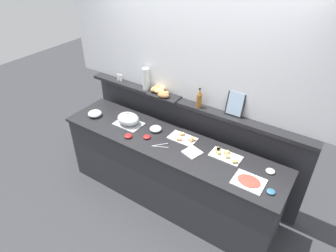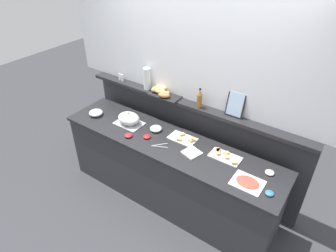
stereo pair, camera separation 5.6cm
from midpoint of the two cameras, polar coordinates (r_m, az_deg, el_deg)
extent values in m
plane|color=#38383D|center=(4.32, 5.00, -8.69)|extent=(12.00, 12.00, 0.00)
cube|color=#2D2D33|center=(3.65, 0.45, -8.94)|extent=(2.65, 0.60, 0.87)
cube|color=#232326|center=(3.36, 0.49, -3.29)|extent=(2.69, 0.64, 0.03)
cube|color=#2D2D33|center=(3.88, 4.68, -3.12)|extent=(2.93, 0.08, 1.17)
cube|color=#232326|center=(3.51, 4.71, 4.40)|extent=(2.93, 0.22, 0.04)
cube|color=white|center=(3.28, 5.96, 15.80)|extent=(3.53, 0.08, 1.39)
cube|color=silver|center=(3.20, 11.40, -5.84)|extent=(0.33, 0.18, 0.01)
cube|color=tan|center=(3.22, 11.58, -5.23)|extent=(0.06, 0.07, 0.01)
cube|color=#66994C|center=(3.22, 11.60, -5.12)|extent=(0.06, 0.07, 0.01)
cube|color=tan|center=(3.21, 11.61, -5.01)|extent=(0.06, 0.07, 0.01)
cube|color=tan|center=(3.21, 10.04, -5.24)|extent=(0.07, 0.07, 0.01)
cube|color=#66994C|center=(3.20, 10.05, -5.13)|extent=(0.07, 0.07, 0.01)
cube|color=tan|center=(3.20, 10.06, -5.02)|extent=(0.07, 0.07, 0.01)
cube|color=tan|center=(3.24, 10.08, -4.80)|extent=(0.06, 0.07, 0.01)
cube|color=#66994C|center=(3.24, 10.10, -4.69)|extent=(0.06, 0.07, 0.01)
cube|color=tan|center=(3.23, 10.11, -4.58)|extent=(0.06, 0.07, 0.01)
cube|color=tan|center=(3.12, 13.08, -6.97)|extent=(0.07, 0.07, 0.01)
cube|color=#66994C|center=(3.12, 13.10, -6.86)|extent=(0.07, 0.07, 0.01)
cube|color=tan|center=(3.11, 13.12, -6.75)|extent=(0.07, 0.07, 0.01)
cube|color=tan|center=(3.18, 11.70, -5.95)|extent=(0.07, 0.07, 0.01)
cube|color=#66994C|center=(3.17, 11.71, -5.84)|extent=(0.07, 0.07, 0.01)
cube|color=tan|center=(3.17, 11.73, -5.73)|extent=(0.07, 0.07, 0.01)
cube|color=tan|center=(3.25, 9.98, -4.66)|extent=(0.05, 0.06, 0.01)
cube|color=#66994C|center=(3.25, 10.00, -4.55)|extent=(0.05, 0.06, 0.01)
cube|color=tan|center=(3.24, 10.01, -4.44)|extent=(0.05, 0.06, 0.01)
cube|color=white|center=(3.40, 3.26, -2.40)|extent=(0.32, 0.19, 0.01)
cube|color=tan|center=(3.35, 4.85, -2.86)|extent=(0.07, 0.06, 0.01)
cube|color=#B24738|center=(3.35, 4.86, -2.75)|extent=(0.07, 0.06, 0.01)
cube|color=tan|center=(3.34, 4.86, -2.64)|extent=(0.07, 0.06, 0.01)
cube|color=tan|center=(3.36, 2.66, -2.69)|extent=(0.07, 0.06, 0.01)
cube|color=#B24738|center=(3.35, 2.67, -2.58)|extent=(0.07, 0.06, 0.01)
cube|color=tan|center=(3.35, 2.67, -2.47)|extent=(0.07, 0.06, 0.01)
cube|color=tan|center=(3.37, 5.34, -2.69)|extent=(0.07, 0.07, 0.01)
cube|color=#B24738|center=(3.36, 5.35, -2.58)|extent=(0.07, 0.07, 0.01)
cube|color=tan|center=(3.36, 5.35, -2.47)|extent=(0.07, 0.07, 0.01)
cube|color=tan|center=(3.44, 3.18, -1.73)|extent=(0.06, 0.07, 0.01)
cube|color=#B24738|center=(3.43, 3.19, -1.62)|extent=(0.06, 0.07, 0.01)
cube|color=tan|center=(3.43, 3.19, -1.51)|extent=(0.06, 0.07, 0.01)
cube|color=white|center=(2.96, 15.53, -10.45)|extent=(0.30, 0.24, 0.01)
ellipsoid|color=#B24738|center=(2.95, 15.56, -10.30)|extent=(0.22, 0.17, 0.01)
cube|color=#B7BABF|center=(3.67, -7.01, 0.49)|extent=(0.34, 0.24, 0.01)
ellipsoid|color=silver|center=(3.63, -7.09, 1.47)|extent=(0.28, 0.23, 0.14)
sphere|color=#B7BABF|center=(3.59, -7.17, 2.52)|extent=(0.02, 0.02, 0.02)
ellipsoid|color=silver|center=(3.91, -13.25, 2.49)|extent=(0.18, 0.18, 0.07)
ellipsoid|color=#599959|center=(3.91, -13.23, 2.34)|extent=(0.14, 0.14, 0.04)
ellipsoid|color=silver|center=(3.52, -1.89, -0.50)|extent=(0.14, 0.14, 0.06)
ellipsoid|color=#E5CC66|center=(3.52, -1.88, -0.63)|extent=(0.11, 0.11, 0.03)
ellipsoid|color=teal|center=(2.91, 19.42, -12.05)|extent=(0.08, 0.08, 0.03)
ellipsoid|color=red|center=(3.45, -7.15, -1.81)|extent=(0.09, 0.09, 0.03)
ellipsoid|color=red|center=(3.41, -3.61, -2.03)|extent=(0.09, 0.09, 0.03)
ellipsoid|color=silver|center=(3.11, 19.40, -8.41)|extent=(0.09, 0.09, 0.03)
cylinder|color=#B7BABF|center=(3.30, -1.09, -3.60)|extent=(0.12, 0.14, 0.01)
cylinder|color=#B7BABF|center=(3.27, -1.08, -4.00)|extent=(0.17, 0.09, 0.01)
sphere|color=#B7BABF|center=(3.29, -2.62, -3.83)|extent=(0.01, 0.01, 0.01)
cube|color=white|center=(3.20, 5.07, -5.11)|extent=(0.21, 0.21, 0.02)
cylinder|color=#8E5B23|center=(3.36, 6.51, 4.76)|extent=(0.06, 0.06, 0.16)
cone|color=#8E5B23|center=(3.31, 6.63, 6.43)|extent=(0.05, 0.05, 0.06)
cylinder|color=black|center=(3.29, 6.67, 7.03)|extent=(0.02, 0.02, 0.02)
cylinder|color=white|center=(4.05, -8.81, 9.22)|extent=(0.03, 0.03, 0.08)
cylinder|color=#B7BABF|center=(4.03, -8.86, 9.78)|extent=(0.03, 0.03, 0.01)
cylinder|color=white|center=(4.02, -8.34, 9.08)|extent=(0.03, 0.03, 0.08)
cylinder|color=#B7BABF|center=(4.00, -8.39, 9.64)|extent=(0.03, 0.03, 0.01)
cube|color=black|center=(3.63, 0.11, 6.04)|extent=(0.40, 0.26, 0.02)
ellipsoid|color=tan|center=(3.70, -1.46, 7.25)|extent=(0.17, 0.11, 0.06)
ellipsoid|color=#AD7A47|center=(3.69, -1.15, 7.24)|extent=(0.15, 0.17, 0.06)
ellipsoid|color=#B7844C|center=(3.57, 0.08, 6.16)|extent=(0.10, 0.15, 0.05)
ellipsoid|color=tan|center=(3.63, -1.13, 6.74)|extent=(0.16, 0.11, 0.07)
ellipsoid|color=#B7844C|center=(3.66, -1.43, 6.98)|extent=(0.17, 0.17, 0.06)
ellipsoid|color=tan|center=(3.69, -0.46, 7.25)|extent=(0.10, 0.14, 0.07)
ellipsoid|color=#AD7A47|center=(3.53, -0.31, 5.95)|extent=(0.16, 0.13, 0.06)
ellipsoid|color=#B7844C|center=(3.67, -1.75, 7.15)|extent=(0.13, 0.18, 0.07)
cube|color=black|center=(3.24, 13.32, 4.09)|extent=(0.20, 0.07, 0.28)
cube|color=#99B2CC|center=(3.23, 13.27, 4.06)|extent=(0.17, 0.06, 0.25)
cylinder|color=silver|center=(3.72, -3.60, 9.02)|extent=(0.09, 0.09, 0.28)
camera|label=1|loc=(0.03, -89.52, 0.32)|focal=31.81mm
camera|label=2|loc=(0.03, 90.48, -0.32)|focal=31.81mm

